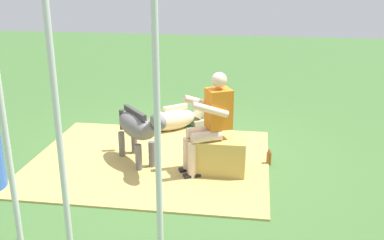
{
  "coord_description": "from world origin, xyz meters",
  "views": [
    {
      "loc": [
        -1.16,
        6.04,
        2.66
      ],
      "look_at": [
        -0.27,
        -0.01,
        0.55
      ],
      "focal_mm": 42.17,
      "sensor_mm": 36.0,
      "label": 1
    }
  ],
  "objects_px": {
    "soda_bottle": "(269,157)",
    "tent_pole_mid": "(58,130)",
    "pony_standing": "(138,127)",
    "pony_lying": "(177,118)",
    "hay_bale": "(221,155)",
    "person_seated": "(210,119)",
    "tent_pole_right": "(4,124)",
    "tent_pole_left": "(158,133)"
  },
  "relations": [
    {
      "from": "pony_standing",
      "to": "tent_pole_left",
      "type": "bearing_deg",
      "value": 110.1
    },
    {
      "from": "pony_standing",
      "to": "soda_bottle",
      "type": "distance_m",
      "value": 1.86
    },
    {
      "from": "hay_bale",
      "to": "pony_lying",
      "type": "relative_size",
      "value": 0.54
    },
    {
      "from": "hay_bale",
      "to": "tent_pole_left",
      "type": "relative_size",
      "value": 0.26
    },
    {
      "from": "soda_bottle",
      "to": "tent_pole_mid",
      "type": "relative_size",
      "value": 0.1
    },
    {
      "from": "hay_bale",
      "to": "pony_standing",
      "type": "bearing_deg",
      "value": -2.76
    },
    {
      "from": "pony_standing",
      "to": "tent_pole_mid",
      "type": "distance_m",
      "value": 2.19
    },
    {
      "from": "pony_lying",
      "to": "tent_pole_mid",
      "type": "relative_size",
      "value": 0.48
    },
    {
      "from": "pony_standing",
      "to": "tent_pole_left",
      "type": "relative_size",
      "value": 0.44
    },
    {
      "from": "hay_bale",
      "to": "person_seated",
      "type": "distance_m",
      "value": 0.54
    },
    {
      "from": "pony_lying",
      "to": "tent_pole_mid",
      "type": "height_order",
      "value": "tent_pole_mid"
    },
    {
      "from": "person_seated",
      "to": "tent_pole_mid",
      "type": "bearing_deg",
      "value": 59.48
    },
    {
      "from": "pony_standing",
      "to": "pony_lying",
      "type": "height_order",
      "value": "pony_standing"
    },
    {
      "from": "hay_bale",
      "to": "pony_lying",
      "type": "xyz_separation_m",
      "value": [
        0.9,
        -1.57,
        -0.06
      ]
    },
    {
      "from": "tent_pole_left",
      "to": "tent_pole_right",
      "type": "bearing_deg",
      "value": -0.55
    },
    {
      "from": "tent_pole_left",
      "to": "tent_pole_mid",
      "type": "distance_m",
      "value": 0.89
    },
    {
      "from": "pony_standing",
      "to": "tent_pole_mid",
      "type": "height_order",
      "value": "tent_pole_mid"
    },
    {
      "from": "person_seated",
      "to": "pony_lying",
      "type": "bearing_deg",
      "value": -65.36
    },
    {
      "from": "pony_lying",
      "to": "person_seated",
      "type": "bearing_deg",
      "value": 114.64
    },
    {
      "from": "pony_lying",
      "to": "tent_pole_left",
      "type": "xyz_separation_m",
      "value": [
        -0.48,
        3.52,
        1.08
      ]
    },
    {
      "from": "person_seated",
      "to": "tent_pole_right",
      "type": "height_order",
      "value": "tent_pole_right"
    },
    {
      "from": "soda_bottle",
      "to": "pony_lying",
      "type": "bearing_deg",
      "value": -39.14
    },
    {
      "from": "pony_lying",
      "to": "tent_pole_right",
      "type": "bearing_deg",
      "value": 74.42
    },
    {
      "from": "person_seated",
      "to": "soda_bottle",
      "type": "relative_size",
      "value": 5.63
    },
    {
      "from": "tent_pole_right",
      "to": "tent_pole_left",
      "type": "bearing_deg",
      "value": 179.45
    },
    {
      "from": "person_seated",
      "to": "tent_pole_mid",
      "type": "xyz_separation_m",
      "value": [
        1.15,
        1.96,
        0.5
      ]
    },
    {
      "from": "person_seated",
      "to": "tent_pole_left",
      "type": "xyz_separation_m",
      "value": [
        0.26,
        1.9,
        0.5
      ]
    },
    {
      "from": "person_seated",
      "to": "tent_pole_left",
      "type": "relative_size",
      "value": 0.54
    },
    {
      "from": "hay_bale",
      "to": "pony_standing",
      "type": "relative_size",
      "value": 0.58
    },
    {
      "from": "tent_pole_right",
      "to": "hay_bale",
      "type": "bearing_deg",
      "value": -134.06
    },
    {
      "from": "tent_pole_left",
      "to": "tent_pole_mid",
      "type": "height_order",
      "value": "same"
    },
    {
      "from": "person_seated",
      "to": "pony_lying",
      "type": "distance_m",
      "value": 1.87
    },
    {
      "from": "person_seated",
      "to": "tent_pole_right",
      "type": "relative_size",
      "value": 0.54
    },
    {
      "from": "person_seated",
      "to": "pony_standing",
      "type": "xyz_separation_m",
      "value": [
        1.0,
        -0.11,
        -0.21
      ]
    },
    {
      "from": "tent_pole_left",
      "to": "tent_pole_mid",
      "type": "bearing_deg",
      "value": 3.94
    },
    {
      "from": "tent_pole_mid",
      "to": "tent_pole_left",
      "type": "bearing_deg",
      "value": -176.06
    },
    {
      "from": "hay_bale",
      "to": "pony_standing",
      "type": "distance_m",
      "value": 1.19
    },
    {
      "from": "soda_bottle",
      "to": "tent_pole_mid",
      "type": "height_order",
      "value": "tent_pole_mid"
    },
    {
      "from": "hay_bale",
      "to": "person_seated",
      "type": "height_order",
      "value": "person_seated"
    },
    {
      "from": "person_seated",
      "to": "soda_bottle",
      "type": "bearing_deg",
      "value": -155.15
    },
    {
      "from": "person_seated",
      "to": "pony_lying",
      "type": "relative_size",
      "value": 1.14
    },
    {
      "from": "hay_bale",
      "to": "soda_bottle",
      "type": "relative_size",
      "value": 2.67
    }
  ]
}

